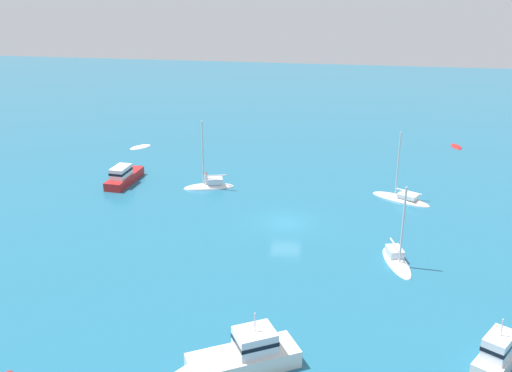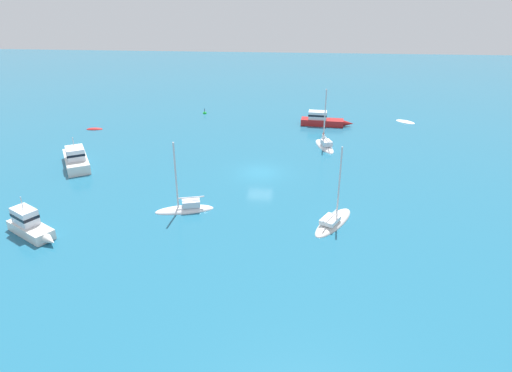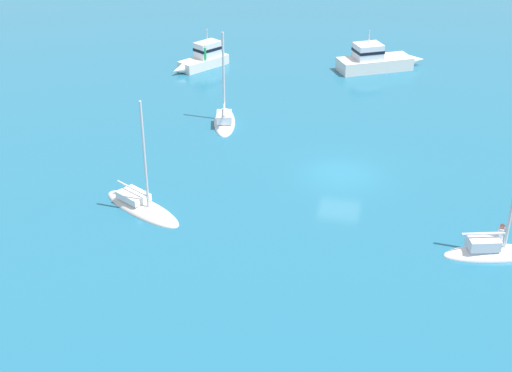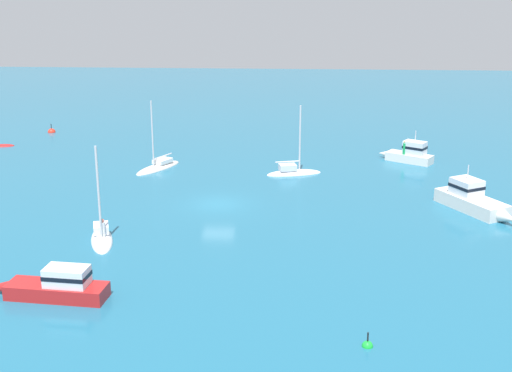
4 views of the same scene
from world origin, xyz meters
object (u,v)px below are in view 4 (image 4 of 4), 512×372
(cabin_cruiser, at_px, (56,286))
(motor_cruiser, at_px, (409,154))
(sloop, at_px, (293,172))
(channel_buoy, at_px, (367,346))
(yacht, at_px, (158,167))
(rib, at_px, (3,146))
(mooring_buoy, at_px, (52,132))
(launch, at_px, (473,200))
(ketch, at_px, (102,238))

(cabin_cruiser, height_order, motor_cruiser, motor_cruiser)
(sloop, bearing_deg, channel_buoy, -97.91)
(sloop, bearing_deg, cabin_cruiser, -131.92)
(yacht, xyz_separation_m, rib, (17.82, -7.56, -0.10))
(sloop, bearing_deg, yacht, 159.32)
(rib, distance_m, mooring_buoy, 7.32)
(launch, distance_m, ketch, 27.60)
(rib, distance_m, channel_buoy, 51.60)
(launch, height_order, cabin_cruiser, launch)
(motor_cruiser, xyz_separation_m, ketch, (23.79, 21.86, -0.64))
(yacht, relative_size, mooring_buoy, 4.84)
(launch, height_order, mooring_buoy, launch)
(yacht, height_order, motor_cruiser, yacht)
(yacht, relative_size, ketch, 0.95)
(cabin_cruiser, height_order, rib, cabin_cruiser)
(ketch, xyz_separation_m, channel_buoy, (-16.58, 12.97, -0.17))
(yacht, xyz_separation_m, mooring_buoy, (14.97, -14.31, -0.10))
(launch, xyz_separation_m, channel_buoy, (9.87, 20.84, -0.81))
(yacht, distance_m, ketch, 18.22)
(sloop, distance_m, ketch, 21.28)
(launch, height_order, channel_buoy, launch)
(motor_cruiser, xyz_separation_m, mooring_buoy, (38.43, -10.67, -0.81))
(ketch, bearing_deg, channel_buoy, 35.55)
(launch, bearing_deg, yacht, -141.20)
(launch, height_order, motor_cruiser, launch)
(motor_cruiser, height_order, mooring_buoy, motor_cruiser)
(ketch, distance_m, channel_buoy, 21.05)
(channel_buoy, bearing_deg, yacht, -62.46)
(sloop, relative_size, channel_buoy, 6.44)
(cabin_cruiser, height_order, mooring_buoy, cabin_cruiser)
(ketch, distance_m, mooring_buoy, 35.67)
(yacht, height_order, cabin_cruiser, yacht)
(launch, bearing_deg, channel_buoy, -54.93)
(yacht, relative_size, motor_cruiser, 1.30)
(rib, xyz_separation_m, sloop, (-30.28, 8.77, 0.16))
(rib, bearing_deg, launch, 146.56)
(cabin_cruiser, bearing_deg, sloop, -111.32)
(ketch, height_order, channel_buoy, ketch)
(rib, relative_size, mooring_buoy, 1.76)
(motor_cruiser, xyz_separation_m, channel_buoy, (7.20, 34.83, -0.81))
(launch, xyz_separation_m, sloop, (13.67, -9.14, -0.66))
(sloop, height_order, ketch, ketch)
(yacht, xyz_separation_m, ketch, (0.33, 18.22, 0.07))
(rib, height_order, mooring_buoy, mooring_buoy)
(rib, bearing_deg, yacht, 145.73)
(launch, distance_m, sloop, 16.45)
(yacht, bearing_deg, motor_cruiser, 128.34)
(cabin_cruiser, distance_m, rib, 38.56)
(cabin_cruiser, distance_m, mooring_buoy, 43.66)
(rib, bearing_deg, sloop, 152.57)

